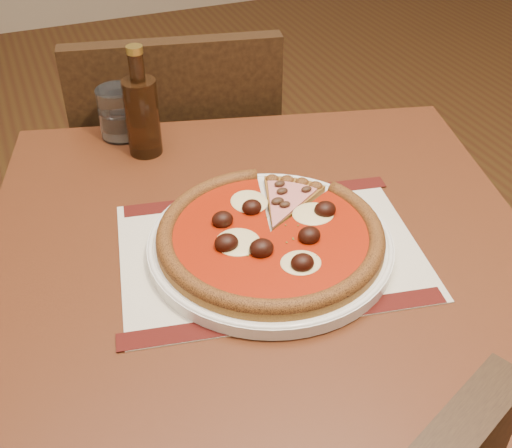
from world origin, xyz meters
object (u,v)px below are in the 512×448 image
Objects in this scene: pizza at (270,234)px; water_glass at (119,113)px; bottle at (142,113)px; plate at (270,245)px; chair_far at (181,181)px; table at (261,300)px.

pizza is 0.43m from water_glass.
pizza is at bearing -74.42° from bottle.
bottle is (-0.09, 0.34, 0.05)m from pizza.
chair_far is at bearing 87.41° from plate.
chair_far is 4.57× the size of bottle.
table is 10.70× the size of water_glass.
chair_far is 9.70× the size of water_glass.
water_glass is (-0.11, 0.40, 0.15)m from table.
bottle reaches higher than water_glass.
plate is at bearing -74.37° from bottle.
bottle is at bearing 105.58° from pizza.
plate is 3.79× the size of water_glass.
pizza is at bearing -48.54° from table.
plate is 1.78× the size of bottle.
table is 0.13m from pizza.
pizza is 0.35m from bottle.
bottle is at bearing -71.15° from water_glass.
water_glass reaches higher than pizza.
bottle is at bearing 105.63° from plate.
chair_far is at bearing 49.60° from water_glass.
plate is at bearing -73.77° from water_glass.
chair_far reaches higher than water_glass.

